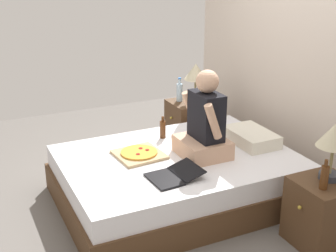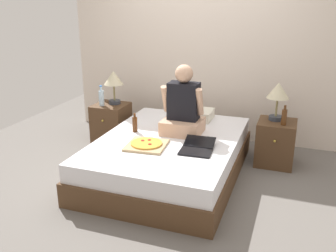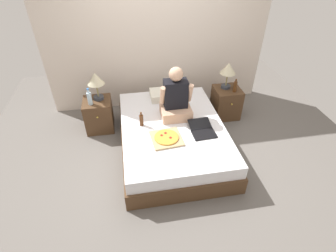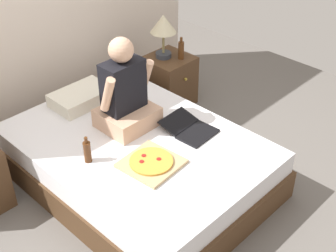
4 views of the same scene
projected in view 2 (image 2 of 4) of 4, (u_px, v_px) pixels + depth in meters
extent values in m
plane|color=#66605B|center=(169.00, 174.00, 4.28)|extent=(5.84, 5.84, 0.00)
cube|color=beige|center=(204.00, 48.00, 5.12)|extent=(3.84, 0.12, 2.50)
cube|color=#4C331E|center=(169.00, 164.00, 4.24)|extent=(1.51, 2.09, 0.25)
cube|color=white|center=(169.00, 146.00, 4.17)|extent=(1.47, 2.03, 0.19)
cube|color=#4C331E|center=(111.00, 123.00, 5.17)|extent=(0.44, 0.44, 0.53)
sphere|color=gold|center=(103.00, 121.00, 4.92)|extent=(0.03, 0.03, 0.03)
cylinder|color=#333842|center=(115.00, 102.00, 5.10)|extent=(0.16, 0.16, 0.05)
cylinder|color=olive|center=(114.00, 92.00, 5.06)|extent=(0.02, 0.02, 0.22)
cone|color=beige|center=(113.00, 78.00, 5.00)|extent=(0.26, 0.26, 0.18)
cylinder|color=silver|center=(101.00, 98.00, 4.99)|extent=(0.07, 0.07, 0.20)
cylinder|color=silver|center=(101.00, 89.00, 4.95)|extent=(0.03, 0.03, 0.06)
cylinder|color=blue|center=(101.00, 86.00, 4.94)|extent=(0.04, 0.03, 0.02)
cube|color=#4C331E|center=(275.00, 143.00, 4.47)|extent=(0.44, 0.44, 0.53)
sphere|color=gold|center=(275.00, 141.00, 4.22)|extent=(0.03, 0.03, 0.03)
cylinder|color=#333842|center=(276.00, 118.00, 4.43)|extent=(0.16, 0.16, 0.05)
cylinder|color=olive|center=(277.00, 107.00, 4.38)|extent=(0.02, 0.02, 0.22)
cone|color=beige|center=(278.00, 90.00, 4.32)|extent=(0.26, 0.26, 0.18)
cylinder|color=#512D14|center=(284.00, 117.00, 4.24)|extent=(0.06, 0.06, 0.18)
cylinder|color=#512D14|center=(285.00, 108.00, 4.20)|extent=(0.03, 0.03, 0.05)
cube|color=silver|center=(192.00, 114.00, 4.79)|extent=(0.52, 0.34, 0.12)
cube|color=tan|center=(183.00, 126.00, 4.26)|extent=(0.44, 0.40, 0.16)
cube|color=black|center=(184.00, 101.00, 4.20)|extent=(0.34, 0.20, 0.42)
sphere|color=tan|center=(184.00, 74.00, 4.09)|extent=(0.20, 0.20, 0.20)
cylinder|color=tan|center=(165.00, 99.00, 4.21)|extent=(0.07, 0.18, 0.32)
cylinder|color=tan|center=(200.00, 102.00, 4.08)|extent=(0.07, 0.18, 0.32)
cube|color=black|center=(195.00, 152.00, 3.73)|extent=(0.33, 0.24, 0.02)
cube|color=black|center=(200.00, 142.00, 3.91)|extent=(0.32, 0.21, 0.06)
cube|color=tan|center=(147.00, 145.00, 3.90)|extent=(0.43, 0.43, 0.03)
cylinder|color=gold|center=(147.00, 143.00, 3.89)|extent=(0.33, 0.33, 0.02)
cylinder|color=maroon|center=(143.00, 140.00, 3.94)|extent=(0.04, 0.04, 0.00)
cylinder|color=maroon|center=(150.00, 144.00, 3.84)|extent=(0.04, 0.04, 0.00)
cylinder|color=maroon|center=(149.00, 140.00, 3.96)|extent=(0.04, 0.04, 0.00)
cylinder|color=#4C2811|center=(135.00, 125.00, 4.30)|extent=(0.06, 0.06, 0.17)
cylinder|color=#4C2811|center=(135.00, 115.00, 4.27)|extent=(0.03, 0.03, 0.05)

